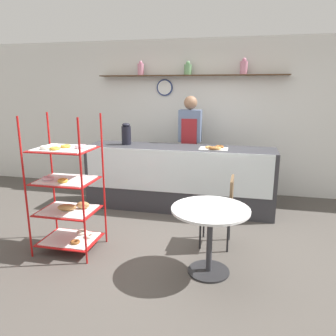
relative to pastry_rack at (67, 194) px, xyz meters
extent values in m
plane|color=#4C4742|center=(0.99, 0.46, -0.69)|extent=(14.00, 14.00, 0.00)
cube|color=white|center=(0.99, 2.70, 0.66)|extent=(10.00, 0.06, 2.70)
cube|color=#4C331E|center=(0.99, 2.55, 1.38)|extent=(3.26, 0.24, 0.02)
cylinder|color=#CC7F99|center=(0.10, 2.55, 1.49)|extent=(0.11, 0.11, 0.20)
sphere|color=#CC7F99|center=(0.10, 2.55, 1.61)|extent=(0.06, 0.06, 0.06)
cylinder|color=#669966|center=(0.95, 2.55, 1.48)|extent=(0.13, 0.13, 0.17)
sphere|color=#669966|center=(0.95, 2.55, 1.59)|extent=(0.07, 0.07, 0.07)
cylinder|color=#CC7F99|center=(1.88, 2.55, 1.50)|extent=(0.12, 0.12, 0.21)
sphere|color=#CC7F99|center=(1.88, 2.55, 1.62)|extent=(0.07, 0.07, 0.07)
cylinder|color=navy|center=(0.51, 2.65, 1.18)|extent=(0.29, 0.03, 0.29)
cylinder|color=white|center=(0.51, 2.63, 1.18)|extent=(0.25, 0.00, 0.25)
cube|color=#333338|center=(0.99, 1.63, -0.20)|extent=(2.90, 0.62, 0.99)
cube|color=silver|center=(0.99, 1.32, -0.02)|extent=(2.78, 0.01, 0.64)
cylinder|color=#B71414|center=(-0.35, -0.26, 0.10)|extent=(0.02, 0.02, 1.60)
cylinder|color=#B71414|center=(0.33, -0.26, 0.10)|extent=(0.02, 0.02, 1.60)
cylinder|color=#B71414|center=(-0.35, 0.27, 0.10)|extent=(0.02, 0.02, 1.60)
cylinder|color=#B71414|center=(0.33, 0.27, 0.10)|extent=(0.02, 0.02, 1.60)
cube|color=#B71414|center=(-0.01, 0.00, -0.57)|extent=(0.65, 0.51, 0.01)
cube|color=white|center=(-0.01, 0.00, -0.56)|extent=(0.58, 0.45, 0.01)
torus|color=brown|center=(0.12, -0.10, -0.54)|extent=(0.11, 0.11, 0.03)
torus|color=silver|center=(0.20, 0.07, -0.54)|extent=(0.11, 0.11, 0.03)
torus|color=silver|center=(0.07, 0.15, -0.54)|extent=(0.13, 0.13, 0.03)
cube|color=#B71414|center=(-0.01, 0.00, -0.21)|extent=(0.65, 0.51, 0.01)
cube|color=white|center=(-0.01, 0.00, -0.20)|extent=(0.58, 0.45, 0.01)
ellipsoid|color=tan|center=(0.15, 0.07, -0.15)|extent=(0.16, 0.10, 0.09)
ellipsoid|color=#B27F47|center=(0.00, -0.04, -0.15)|extent=(0.23, 0.13, 0.08)
cube|color=#B71414|center=(-0.01, 0.00, 0.15)|extent=(0.65, 0.51, 0.01)
cube|color=white|center=(-0.01, 0.00, 0.17)|extent=(0.58, 0.45, 0.01)
torus|color=gold|center=(0.03, -0.12, 0.19)|extent=(0.11, 0.11, 0.04)
torus|color=#EAB2C1|center=(-0.19, -0.07, 0.19)|extent=(0.13, 0.13, 0.04)
cube|color=#B71414|center=(-0.01, 0.00, 0.52)|extent=(0.65, 0.51, 0.01)
cube|color=white|center=(-0.01, 0.00, 0.53)|extent=(0.58, 0.45, 0.01)
torus|color=gold|center=(-0.03, -0.13, 0.55)|extent=(0.11, 0.11, 0.03)
torus|color=silver|center=(-0.16, 0.05, 0.55)|extent=(0.11, 0.11, 0.03)
torus|color=silver|center=(-0.16, -0.11, 0.55)|extent=(0.12, 0.12, 0.04)
torus|color=gold|center=(0.01, 0.02, 0.55)|extent=(0.11, 0.11, 0.03)
torus|color=#EAB2C1|center=(0.20, 0.02, 0.55)|extent=(0.13, 0.13, 0.04)
cube|color=#282833|center=(1.07, 2.14, -0.19)|extent=(0.22, 0.19, 1.00)
cube|color=slate|center=(1.07, 2.14, 0.57)|extent=(0.36, 0.22, 0.52)
cube|color=maroon|center=(1.07, 2.03, 0.47)|extent=(0.25, 0.01, 0.44)
sphere|color=#8C664C|center=(1.07, 2.14, 0.94)|extent=(0.22, 0.22, 0.22)
cylinder|color=#262628|center=(1.66, -0.13, -0.68)|extent=(0.43, 0.43, 0.02)
cylinder|color=#333338|center=(1.66, -0.13, -0.34)|extent=(0.06, 0.06, 0.66)
cylinder|color=white|center=(1.66, -0.13, 0.00)|extent=(0.79, 0.79, 0.02)
cylinder|color=black|center=(1.50, 0.68, -0.48)|extent=(0.02, 0.02, 0.43)
cylinder|color=black|center=(1.50, 0.35, -0.48)|extent=(0.02, 0.02, 0.43)
cylinder|color=black|center=(1.82, 0.67, -0.48)|extent=(0.02, 0.02, 0.43)
cylinder|color=black|center=(1.82, 0.35, -0.48)|extent=(0.02, 0.02, 0.43)
cube|color=brown|center=(1.66, 0.51, -0.25)|extent=(0.38, 0.38, 0.03)
cube|color=brown|center=(1.84, 0.51, -0.04)|extent=(0.03, 0.36, 0.40)
cylinder|color=black|center=(0.12, 1.66, 0.44)|extent=(0.15, 0.15, 0.29)
ellipsoid|color=black|center=(0.12, 1.66, 0.61)|extent=(0.13, 0.13, 0.06)
cube|color=white|center=(1.51, 1.56, 0.31)|extent=(0.42, 0.26, 0.01)
torus|color=brown|center=(1.52, 1.48, 0.33)|extent=(0.12, 0.12, 0.04)
torus|color=tan|center=(1.44, 1.56, 0.33)|extent=(0.10, 0.10, 0.03)
torus|color=brown|center=(1.60, 1.64, 0.33)|extent=(0.12, 0.12, 0.03)
torus|color=tan|center=(1.56, 1.50, 0.33)|extent=(0.13, 0.13, 0.04)
camera|label=1|loc=(1.94, -3.22, 1.19)|focal=35.00mm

